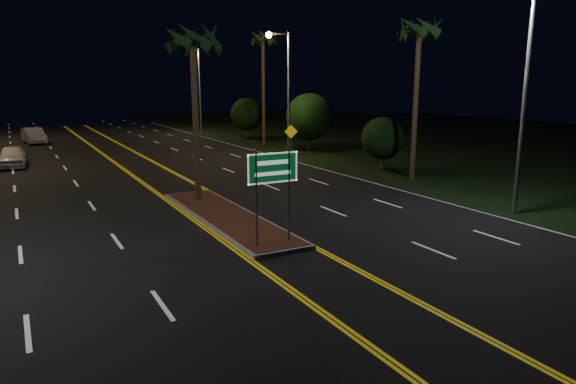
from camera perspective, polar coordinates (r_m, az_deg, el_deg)
ground at (r=15.04m, az=3.21°, el=-9.06°), size 120.00×120.00×0.00m
grass_right at (r=52.83m, az=16.94°, el=5.63°), size 40.00×110.00×0.01m
median_island at (r=21.00m, az=-6.84°, el=-2.74°), size 2.25×10.25×0.17m
highway_sign at (r=16.75m, az=-1.71°, el=1.69°), size 1.80×0.08×3.20m
streetlight_right_near at (r=22.77m, az=24.40°, el=11.61°), size 1.91×0.44×9.00m
streetlight_right_mid at (r=38.41m, az=-0.46°, el=12.39°), size 1.91×0.44×9.00m
streetlight_right_far at (r=56.85m, az=-10.17°, el=12.08°), size 1.91×0.44×9.00m
palm_median at (r=23.69m, az=-10.56°, el=16.35°), size 2.40×2.40×8.30m
palm_right_near at (r=29.74m, az=14.39°, el=17.08°), size 2.40×2.40×9.30m
palm_right_far at (r=46.69m, az=-2.80°, el=16.60°), size 2.40×2.40×10.30m
shrub_near at (r=33.48m, az=10.46°, el=5.89°), size 2.70×2.70×3.30m
shrub_mid at (r=41.90m, az=2.38°, el=8.34°), size 3.78×3.78×4.62m
shrub_far at (r=52.49m, az=-4.60°, el=8.62°), size 3.24×3.24×3.96m
car_near at (r=38.14m, az=-28.35°, el=3.65°), size 2.36×4.96×1.62m
car_far at (r=52.38m, az=-26.43°, el=5.75°), size 2.74×5.18×1.65m
warning_sign at (r=38.02m, az=0.34°, el=6.21°), size 1.00×0.23×2.41m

